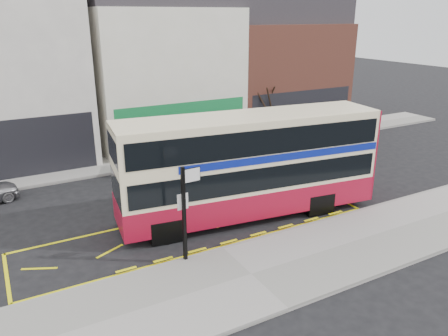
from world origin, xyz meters
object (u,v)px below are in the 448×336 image
bus_stop_post (185,206)px  car_grey (164,159)px  car_white (298,132)px  double_decker_bus (250,164)px  street_tree_right (262,93)px

bus_stop_post → car_grey: bearing=70.1°
bus_stop_post → car_grey: 9.53m
car_white → bus_stop_post: bearing=120.3°
double_decker_bus → street_tree_right: size_ratio=2.35×
car_grey → car_white: size_ratio=0.89×
bus_stop_post → street_tree_right: (10.79, 11.76, 1.08)m
street_tree_right → car_grey: bearing=-161.3°
double_decker_bus → bus_stop_post: bearing=-143.5°
double_decker_bus → bus_stop_post: 4.46m
double_decker_bus → car_grey: size_ratio=2.48×
car_grey → street_tree_right: 8.87m
bus_stop_post → street_tree_right: size_ratio=0.71×
bus_stop_post → car_grey: (2.72, 9.02, -1.40)m
double_decker_bus → car_white: bearing=49.4°
double_decker_bus → car_white: double_decker_bus is taller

